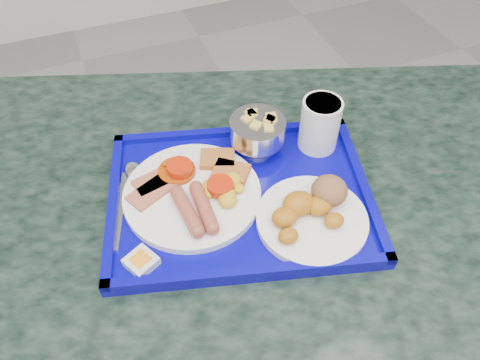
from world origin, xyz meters
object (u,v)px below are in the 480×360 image
object	(u,v)px
tray	(240,197)
juice_cup	(320,123)
main_plate	(196,191)
bread_plate	(313,211)
table	(230,275)
fruit_bowl	(258,130)

from	to	relation	value
tray	juice_cup	distance (m)	0.21
tray	juice_cup	size ratio (longest dim) A/B	5.12
main_plate	bread_plate	world-z (taller)	bread_plate
tray	juice_cup	xyz separation A→B (m)	(0.19, 0.07, 0.06)
table	fruit_bowl	size ratio (longest dim) A/B	14.22
tray	fruit_bowl	world-z (taller)	fruit_bowl
main_plate	bread_plate	xyz separation A→B (m)	(0.17, -0.12, 0.01)
table	main_plate	distance (m)	0.24
main_plate	juice_cup	bearing A→B (deg)	8.55
tray	main_plate	xyz separation A→B (m)	(-0.07, 0.03, 0.02)
tray	main_plate	bearing A→B (deg)	159.97
bread_plate	fruit_bowl	xyz separation A→B (m)	(-0.02, 0.19, 0.03)
table	bread_plate	distance (m)	0.28
bread_plate	table	bearing A→B (deg)	150.29
tray	fruit_bowl	distance (m)	0.13
main_plate	juice_cup	xyz separation A→B (m)	(0.26, 0.04, 0.04)
fruit_bowl	tray	bearing A→B (deg)	-127.23
juice_cup	table	bearing A→B (deg)	-158.07
table	main_plate	size ratio (longest dim) A/B	6.16
table	bread_plate	size ratio (longest dim) A/B	7.94
bread_plate	juice_cup	distance (m)	0.19
fruit_bowl	juice_cup	xyz separation A→B (m)	(0.11, -0.03, 0.01)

